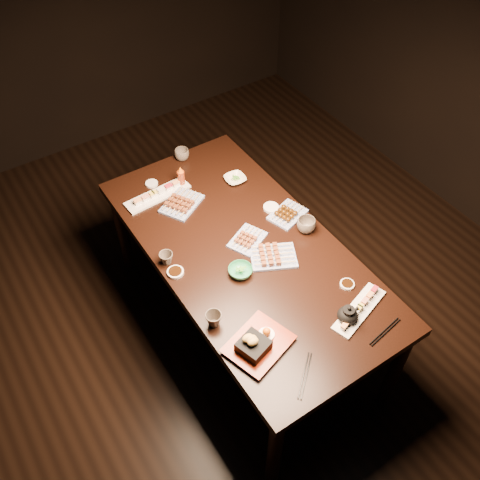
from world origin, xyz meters
name	(u,v)px	position (x,y,z in m)	size (l,w,h in m)	color
ground	(252,347)	(0.00, 0.00, 0.00)	(5.00, 5.00, 0.00)	black
dining_table	(245,291)	(0.04, 0.15, 0.38)	(0.90, 1.80, 0.75)	black
sushi_platter_near	(359,308)	(0.27, -0.48, 0.77)	(0.35, 0.10, 0.04)	white
sushi_platter_far	(157,193)	(-0.16, 0.77, 0.77)	(0.39, 0.11, 0.05)	white
yakitori_plate_center	(247,238)	(0.08, 0.19, 0.78)	(0.20, 0.14, 0.05)	#828EB6
yakitori_plate_right	(273,254)	(0.13, 0.01, 0.78)	(0.24, 0.17, 0.06)	#828EB6
yakitori_plate_left	(181,201)	(-0.08, 0.62, 0.78)	(0.24, 0.17, 0.06)	#828EB6
tsukune_plate	(288,212)	(0.38, 0.22, 0.78)	(0.21, 0.15, 0.05)	#828EB6
edamame_bowl_green	(240,271)	(-0.07, 0.02, 0.77)	(0.12, 0.12, 0.04)	#30945B
edamame_bowl_cream	(235,179)	(0.29, 0.63, 0.77)	(0.12, 0.12, 0.03)	beige
tempura_tray	(259,340)	(-0.24, -0.38, 0.80)	(0.29, 0.23, 0.10)	black
teacup_near_left	(214,319)	(-0.34, -0.17, 0.79)	(0.08, 0.08, 0.07)	#52483E
teacup_mid_right	(306,225)	(0.39, 0.08, 0.79)	(0.10, 0.10, 0.08)	#52483E
teacup_far_left	(166,258)	(-0.35, 0.29, 0.78)	(0.07, 0.07, 0.07)	#52483E
teacup_far_right	(182,154)	(0.13, 0.99, 0.79)	(0.09, 0.09, 0.07)	#52483E
teapot	(348,314)	(0.19, -0.49, 0.80)	(0.12, 0.12, 0.10)	black
condiment_bottle	(181,176)	(0.01, 0.78, 0.82)	(0.04, 0.04, 0.13)	maroon
sauce_dish_west	(175,272)	(-0.35, 0.20, 0.76)	(0.09, 0.09, 0.02)	white
sauce_dish_east	(271,208)	(0.33, 0.32, 0.76)	(0.09, 0.09, 0.02)	white
sauce_dish_se	(347,284)	(0.33, -0.33, 0.76)	(0.07, 0.07, 0.01)	white
sauce_dish_nw	(152,184)	(-0.14, 0.88, 0.76)	(0.07, 0.07, 0.01)	white
chopsticks_near	(305,375)	(-0.15, -0.61, 0.75)	(0.23, 0.02, 0.01)	black
chopsticks_se	(385,332)	(0.29, -0.64, 0.75)	(0.21, 0.02, 0.01)	black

